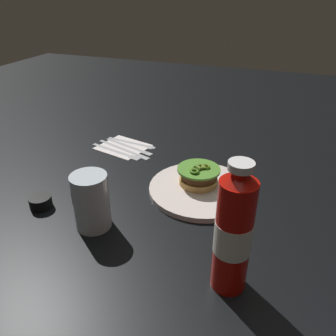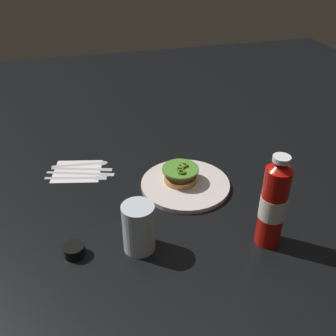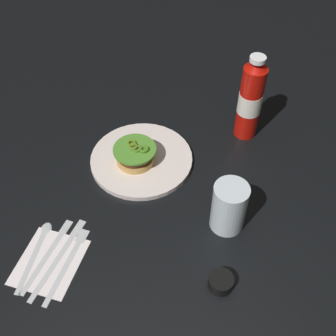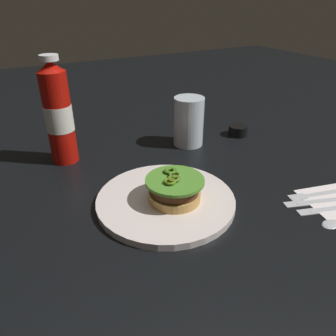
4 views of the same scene
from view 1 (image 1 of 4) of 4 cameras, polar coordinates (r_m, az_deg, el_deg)
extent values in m
plane|color=black|center=(0.92, -2.28, -3.20)|extent=(3.00, 3.00, 0.00)
cylinder|color=silver|center=(0.90, 5.54, -3.55)|extent=(0.27, 0.27, 0.01)
cylinder|color=tan|center=(0.91, 5.08, -2.10)|extent=(0.10, 0.10, 0.02)
cylinder|color=#512D19|center=(0.90, 5.13, -1.17)|extent=(0.09, 0.09, 0.02)
cylinder|color=red|center=(0.89, 5.16, -0.56)|extent=(0.09, 0.09, 0.01)
cylinder|color=#4E8B2C|center=(0.89, 5.17, -0.22)|extent=(0.11, 0.11, 0.01)
torus|color=#577713|center=(0.89, 6.30, 0.26)|extent=(0.02, 0.02, 0.01)
torus|color=#4B761F|center=(0.88, 4.82, -0.01)|extent=(0.02, 0.02, 0.01)
torus|color=#45761F|center=(0.86, 4.48, -0.58)|extent=(0.02, 0.02, 0.01)
torus|color=#556424|center=(0.89, 5.61, 0.22)|extent=(0.02, 0.02, 0.01)
torus|color=#54741D|center=(0.89, 5.43, 0.24)|extent=(0.02, 0.02, 0.01)
torus|color=#447718|center=(0.87, 4.37, -0.48)|extent=(0.02, 0.02, 0.01)
cylinder|color=#BA1109|center=(0.59, 10.79, -11.34)|extent=(0.06, 0.06, 0.22)
cone|color=#BA1109|center=(0.53, 11.97, -1.29)|extent=(0.06, 0.06, 0.02)
cylinder|color=white|center=(0.52, 12.16, 0.36)|extent=(0.04, 0.04, 0.01)
cylinder|color=white|center=(0.59, 10.80, -11.19)|extent=(0.06, 0.06, 0.06)
cylinder|color=silver|center=(0.77, -12.72, -5.49)|extent=(0.08, 0.08, 0.13)
cylinder|color=black|center=(0.89, -20.55, -5.33)|extent=(0.05, 0.05, 0.03)
cube|color=white|center=(1.15, -7.53, 3.55)|extent=(0.18, 0.16, 0.00)
cube|color=silver|center=(1.12, -8.86, 2.96)|extent=(0.19, 0.06, 0.00)
cube|color=silver|center=(1.07, -5.62, 1.88)|extent=(0.04, 0.03, 0.00)
cube|color=silver|center=(1.14, -7.98, 3.46)|extent=(0.19, 0.07, 0.00)
cube|color=silver|center=(1.08, -4.92, 2.28)|extent=(0.08, 0.04, 0.00)
cube|color=silver|center=(1.16, -7.12, 3.93)|extent=(0.17, 0.07, 0.00)
cube|color=silver|center=(1.11, -4.39, 2.96)|extent=(0.08, 0.04, 0.00)
cube|color=silver|center=(1.17, -6.28, 4.40)|extent=(0.18, 0.03, 0.00)
ellipsoid|color=silver|center=(1.14, -3.07, 3.69)|extent=(0.04, 0.03, 0.00)
camera|label=2|loc=(0.56, -100.62, 18.59)|focal=41.07mm
camera|label=3|loc=(1.18, -46.64, 38.70)|focal=44.84mm
camera|label=4|loc=(1.21, 25.25, 20.88)|focal=34.50mm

